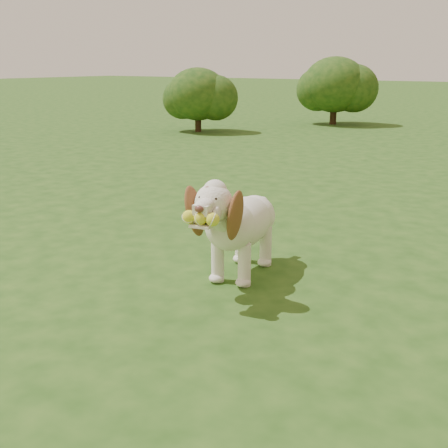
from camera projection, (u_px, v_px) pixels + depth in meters
The scene contains 4 objects.
ground at pixel (168, 260), 4.00m from camera, with size 80.00×80.00×0.00m, color #1F4413.
dog at pixel (238, 221), 3.59m from camera, with size 0.49×1.11×0.72m.
shrub_a at pixel (198, 94), 11.18m from camera, with size 1.22×1.22×1.26m.
shrub_b at pixel (335, 85), 12.48m from camera, with size 1.43×1.43×1.49m.
Camera 1 is at (2.41, -2.93, 1.36)m, focal length 45.00 mm.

